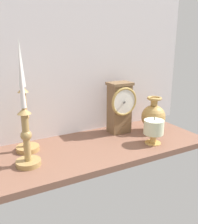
{
  "coord_description": "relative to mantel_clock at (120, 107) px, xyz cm",
  "views": [
    {
      "loc": [
        -40.06,
        -84.42,
        42.34
      ],
      "look_at": [
        5.44,
        0.0,
        14.0
      ],
      "focal_mm": 41.02,
      "sensor_mm": 36.0,
      "label": 1
    }
  ],
  "objects": [
    {
      "name": "pillar_candle_front",
      "position": [
        5.21,
        -17.4,
        -5.98
      ],
      "size": [
        8.16,
        8.16,
        11.23
      ],
      "color": "tan",
      "rests_on": "ground_plane"
    },
    {
      "name": "mantel_clock",
      "position": [
        0.0,
        0.0,
        0.0
      ],
      "size": [
        12.75,
        9.73,
        23.09
      ],
      "color": "brown",
      "rests_on": "ground_plane"
    },
    {
      "name": "back_wall",
      "position": [
        -20.7,
        10.02,
        20.33
      ],
      "size": [
        120.0,
        2.0,
        65.0
      ],
      "primitive_type": "cube",
      "color": "silver",
      "rests_on": "ground_plane"
    },
    {
      "name": "ground_plane",
      "position": [
        -20.7,
        -8.48,
        -13.37
      ],
      "size": [
        100.0,
        36.0,
        2.4
      ],
      "primitive_type": "cube",
      "color": "brown"
    },
    {
      "name": "brass_vase_bulbous",
      "position": [
        14.04,
        -6.51,
        -4.79
      ],
      "size": [
        10.95,
        10.95,
        16.35
      ],
      "color": "#B08848",
      "rests_on": "ground_plane"
    },
    {
      "name": "candlestick_tall_left",
      "position": [
        -44.56,
        -11.89,
        -0.26
      ],
      "size": [
        8.61,
        8.61,
        41.84
      ],
      "color": "#A4824B",
      "rests_on": "ground_plane"
    },
    {
      "name": "candlestick_tall_center",
      "position": [
        -41.96,
        -0.02,
        2.06
      ],
      "size": [
        8.79,
        8.79,
        41.88
      ],
      "color": "#AC8248",
      "rests_on": "ground_plane"
    }
  ]
}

